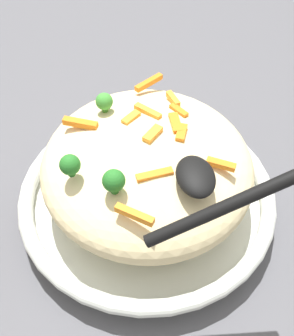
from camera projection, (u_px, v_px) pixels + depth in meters
ground_plane at (147, 207)px, 0.56m from camera, size 2.40×2.40×0.00m
serving_bowl at (147, 197)px, 0.54m from camera, size 0.33×0.33×0.04m
pasta_mound at (147, 165)px, 0.50m from camera, size 0.27×0.26×0.10m
carrot_piece_0 at (80, 123)px, 0.48m from camera, size 0.02×0.04×0.01m
carrot_piece_1 at (179, 111)px, 0.50m from camera, size 0.03×0.02×0.01m
carrot_piece_2 at (175, 123)px, 0.48m from camera, size 0.03×0.01×0.01m
carrot_piece_3 at (221, 164)px, 0.44m from camera, size 0.02×0.03×0.01m
carrot_piece_4 at (182, 136)px, 0.46m from camera, size 0.03×0.02×0.01m
carrot_piece_5 at (134, 215)px, 0.40m from camera, size 0.03×0.04×0.01m
carrot_piece_6 at (153, 133)px, 0.46m from camera, size 0.03×0.03×0.01m
carrot_piece_7 at (173, 99)px, 0.51m from camera, size 0.03×0.01×0.01m
carrot_piece_8 at (155, 175)px, 0.43m from camera, size 0.01×0.04×0.01m
carrot_piece_9 at (131, 118)px, 0.48m from camera, size 0.02×0.02×0.01m
carrot_piece_10 at (148, 111)px, 0.49m from camera, size 0.03×0.03×0.01m
carrot_piece_11 at (149, 83)px, 0.53m from camera, size 0.03×0.04×0.01m
broccoli_floret_0 at (104, 102)px, 0.49m from camera, size 0.02×0.02×0.03m
broccoli_floret_1 at (70, 165)px, 0.42m from camera, size 0.02×0.02×0.03m
broccoli_floret_2 at (114, 181)px, 0.41m from camera, size 0.02×0.02×0.03m
serving_spoon at (203, 186)px, 0.39m from camera, size 0.10×0.13×0.08m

